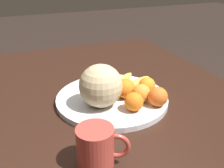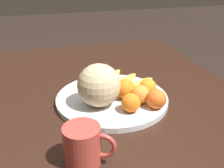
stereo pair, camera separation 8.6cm
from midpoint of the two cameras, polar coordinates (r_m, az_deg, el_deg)
kitchen_table at (r=1.08m, az=3.52°, el=-6.62°), size 1.34×0.96×0.75m
fruit_bowl at (r=0.97m, az=2.56°, el=-3.18°), size 0.41×0.41×0.02m
melon at (r=0.88m, az=-0.03°, el=-0.32°), size 0.15×0.15×0.15m
banana_bunch at (r=1.04m, az=3.30°, el=0.65°), size 0.27×0.27×0.03m
orange_front_left at (r=0.97m, az=10.33°, el=-0.77°), size 0.06×0.06×0.06m
orange_front_right at (r=0.86m, az=7.02°, el=-4.15°), size 0.06×0.06×0.06m
orange_mid_center at (r=0.89m, az=12.39°, el=-3.25°), size 0.07×0.07×0.07m
orange_back_left at (r=0.92m, az=8.89°, el=-2.32°), size 0.07×0.07×0.07m
orange_back_right at (r=0.94m, az=5.56°, el=-1.14°), size 0.07×0.07×0.07m
ceramic_mug at (r=0.67m, az=-2.49°, el=-13.27°), size 0.10×0.13×0.11m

